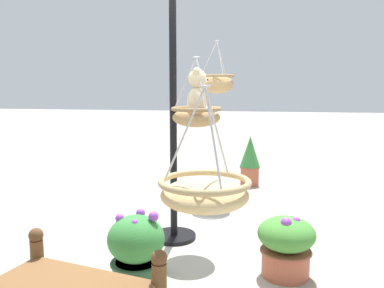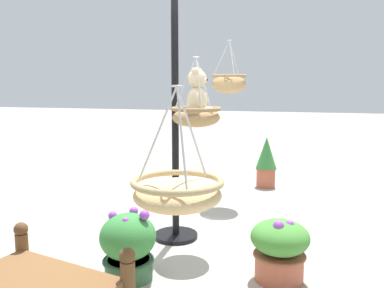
{
  "view_description": "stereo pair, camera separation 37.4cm",
  "coord_description": "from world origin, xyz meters",
  "views": [
    {
      "loc": [
        3.66,
        0.66,
        1.53
      ],
      "look_at": [
        0.01,
        0.03,
        0.99
      ],
      "focal_mm": 37.56,
      "sensor_mm": 36.0,
      "label": 1
    },
    {
      "loc": [
        3.58,
        1.02,
        1.53
      ],
      "look_at": [
        0.01,
        0.03,
        0.99
      ],
      "focal_mm": 37.56,
      "sensor_mm": 36.0,
      "label": 2
    }
  ],
  "objects": [
    {
      "name": "ground_plane",
      "position": [
        0.0,
        0.0,
        0.0
      ],
      "size": [
        40.0,
        40.0,
        0.0
      ],
      "primitive_type": "plane",
      "color": "#A8A093"
    },
    {
      "name": "display_pole_central",
      "position": [
        -0.13,
        -0.18,
        0.8
      ],
      "size": [
        0.44,
        0.44,
        2.54
      ],
      "color": "black",
      "rests_on": "ground"
    },
    {
      "name": "hanging_basket_with_teddy",
      "position": [
        0.02,
        0.07,
        1.26
      ],
      "size": [
        0.47,
        0.47,
        0.64
      ],
      "color": "#A37F51"
    },
    {
      "name": "teddy_bear",
      "position": [
        0.02,
        0.09,
        1.44
      ],
      "size": [
        0.3,
        0.26,
        0.43
      ],
      "color": "beige"
    },
    {
      "name": "hanging_basket_left_high",
      "position": [
        -1.58,
        0.08,
        1.56
      ],
      "size": [
        0.47,
        0.47,
        0.68
      ],
      "color": "tan"
    },
    {
      "name": "hanging_basket_right_low",
      "position": [
        1.49,
        0.36,
        0.94
      ],
      "size": [
        0.53,
        0.53,
        0.7
      ],
      "color": "tan"
    },
    {
      "name": "potted_plant_fern_front",
      "position": [
        0.5,
        0.88,
        0.26
      ],
      "size": [
        0.46,
        0.46,
        0.52
      ],
      "color": "#AD563D",
      "rests_on": "ground"
    },
    {
      "name": "potted_plant_tall_leafy",
      "position": [
        -2.45,
        0.51,
        0.39
      ],
      "size": [
        0.31,
        0.31,
        0.77
      ],
      "color": "#AD563D",
      "rests_on": "ground"
    },
    {
      "name": "potted_plant_small_succulent",
      "position": [
        0.8,
        -0.28,
        0.28
      ],
      "size": [
        0.45,
        0.45,
        0.58
      ],
      "color": "#2D5638",
      "rests_on": "ground"
    }
  ]
}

